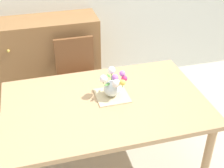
# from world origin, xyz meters

# --- Properties ---
(ground_plane) EXTENTS (12.00, 12.00, 0.00)m
(ground_plane) POSITION_xyz_m (0.00, 0.00, 0.00)
(ground_plane) COLOR #B7AD99
(dining_table) EXTENTS (1.66, 1.07, 0.74)m
(dining_table) POSITION_xyz_m (0.00, 0.00, 0.66)
(dining_table) COLOR tan
(dining_table) RESTS_ON ground_plane
(chair_far) EXTENTS (0.42, 0.42, 0.90)m
(chair_far) POSITION_xyz_m (-0.09, 0.87, 0.52)
(chair_far) COLOR brown
(chair_far) RESTS_ON ground_plane
(dresser) EXTENTS (1.40, 0.47, 1.00)m
(dresser) POSITION_xyz_m (-0.47, 1.33, 0.50)
(dresser) COLOR olive
(dresser) RESTS_ON ground_plane
(placemat) EXTENTS (0.27, 0.27, 0.01)m
(placemat) POSITION_xyz_m (0.08, 0.07, 0.75)
(placemat) COLOR #CCB789
(placemat) RESTS_ON dining_table
(flower_vase) EXTENTS (0.23, 0.22, 0.25)m
(flower_vase) POSITION_xyz_m (0.08, 0.07, 0.86)
(flower_vase) COLOR silver
(flower_vase) RESTS_ON placemat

